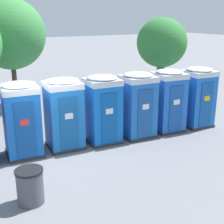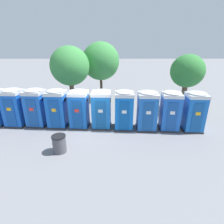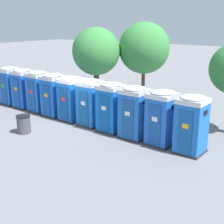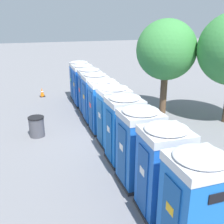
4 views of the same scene
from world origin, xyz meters
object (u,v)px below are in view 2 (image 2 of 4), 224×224
object	(u,v)px
portapotty_5	(102,109)
portapotty_8	(171,111)
portapotty_1	(15,107)
portapotty_4	(80,108)
portapotty_3	(58,108)
trash_can	(60,144)
street_tree_1	(70,66)
street_tree_2	(188,72)
street_tree_0	(101,61)
portapotty_6	(124,110)
portapotty_2	(37,107)
portapotty_9	(195,111)
portapotty_7	(147,110)

from	to	relation	value
portapotty_5	portapotty_8	xyz separation A→B (m)	(4.35, -0.32, 0.00)
portapotty_1	portapotty_4	distance (m)	4.37
portapotty_8	portapotty_5	bearing A→B (deg)	175.80
portapotty_3	trash_can	xyz separation A→B (m)	(0.91, -3.07, -0.82)
street_tree_1	trash_can	xyz separation A→B (m)	(0.78, -7.02, -3.03)
street_tree_2	trash_can	distance (m)	10.80
street_tree_0	street_tree_2	xyz separation A→B (m)	(6.90, -3.21, -0.49)
portapotty_6	portapotty_5	bearing A→B (deg)	173.80
portapotty_2	portapotty_3	bearing A→B (deg)	-5.71
portapotty_5	portapotty_9	size ratio (longest dim) A/B	1.00
street_tree_0	trash_can	size ratio (longest dim) A/B	5.91
portapotty_5	portapotty_9	distance (m)	5.82
portapotty_2	portapotty_9	xyz separation A→B (m)	(10.16, -0.74, 0.00)
portapotty_2	street_tree_2	xyz separation A→B (m)	(10.88, 2.84, 1.92)
portapotty_7	portapotty_6	bearing A→B (deg)	175.06
street_tree_0	portapotty_3	bearing A→B (deg)	-112.26
portapotty_5	portapotty_6	distance (m)	1.46
portapotty_7	street_tree_0	xyz separation A→B (m)	(-3.27, 6.62, 2.41)
street_tree_1	street_tree_2	distance (m)	9.35
street_tree_1	street_tree_2	world-z (taller)	street_tree_1
portapotty_4	portapotty_8	distance (m)	5.82
portapotty_5	trash_can	world-z (taller)	portapotty_5
portapotty_2	trash_can	xyz separation A→B (m)	(2.36, -3.22, -0.82)
portapotty_4	street_tree_0	bearing A→B (deg)	80.24
portapotty_5	trash_can	bearing A→B (deg)	-124.26
portapotty_4	trash_can	bearing A→B (deg)	-100.26
street_tree_1	portapotty_6	bearing A→B (deg)	-45.20
portapotty_6	street_tree_2	size ratio (longest dim) A/B	0.56
portapotty_2	portapotty_7	world-z (taller)	same
portapotty_2	street_tree_2	size ratio (longest dim) A/B	0.56
portapotty_6	portapotty_3	bearing A→B (deg)	176.03
portapotty_2	portapotty_7	xyz separation A→B (m)	(7.26, -0.57, -0.00)
portapotty_3	portapotty_4	size ratio (longest dim) A/B	1.00
portapotty_9	street_tree_0	size ratio (longest dim) A/B	0.47
trash_can	portapotty_9	bearing A→B (deg)	17.60
portapotty_3	portapotty_6	distance (m)	4.37
portapotty_4	portapotty_6	distance (m)	2.91
portapotty_8	trash_can	size ratio (longest dim) A/B	2.76
portapotty_1	street_tree_1	world-z (taller)	street_tree_1
trash_can	street_tree_0	bearing A→B (deg)	80.08
portapotty_1	portapotty_3	distance (m)	2.91
portapotty_1	street_tree_1	size ratio (longest dim) A/B	0.50
portapotty_6	street_tree_0	xyz separation A→B (m)	(-1.82, 6.49, 2.41)
portapotty_1	portapotty_9	size ratio (longest dim) A/B	1.00
portapotty_4	street_tree_0	world-z (taller)	street_tree_0
portapotty_1	portapotty_2	distance (m)	1.46
portapotty_9	street_tree_2	distance (m)	4.13
portapotty_7	street_tree_2	xyz separation A→B (m)	(3.62, 3.41, 1.92)
portapotty_4	portapotty_7	world-z (taller)	same
street_tree_1	trash_can	bearing A→B (deg)	-83.69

